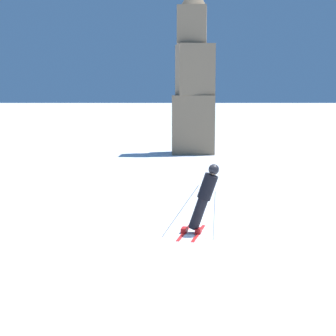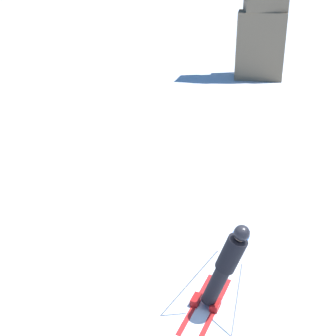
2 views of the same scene
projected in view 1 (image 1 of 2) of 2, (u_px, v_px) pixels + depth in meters
The scene contains 3 objects.
ground_plane at pixel (216, 233), 14.10m from camera, with size 300.00×300.00×0.00m, color white.
skier at pixel (202, 195), 13.91m from camera, with size 1.48×1.79×1.81m.
rock_pillar at pixel (191, 84), 31.44m from camera, with size 2.37×2.08×9.39m.
Camera 1 is at (-1.26, -13.73, 3.55)m, focal length 60.00 mm.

